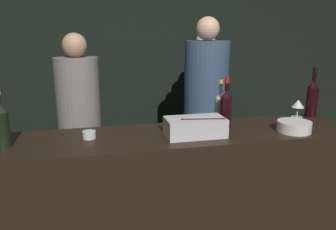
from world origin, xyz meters
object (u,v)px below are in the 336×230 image
Objects in this scene: wine_glass at (298,104)px; person_in_hoodie at (79,117)px; candle_votive at (89,135)px; red_wine_bottle_black_foil at (312,97)px; champagne_bottle at (1,124)px; person_blond_tee at (204,101)px; bowl_white at (294,126)px; rose_wine_bottle at (220,106)px; person_grey_polo at (206,105)px; red_wine_bottle_tall at (226,108)px; ice_bin_with_bottles at (196,126)px.

person_in_hoodie reaches higher than wine_glass.
red_wine_bottle_black_foil reaches higher than candle_votive.
red_wine_bottle_black_foil is at bearing 5.84° from champagne_bottle.
wine_glass is at bearing 30.89° from person_blond_tee.
red_wine_bottle_black_foil is (0.12, 0.00, 0.05)m from wine_glass.
rose_wine_bottle is (-0.40, 0.30, 0.09)m from bowl_white.
wine_glass is at bearing 53.35° from bowl_white.
person_grey_polo is at bearing -0.66° from person_blond_tee.
champagne_bottle is 1.15m from person_in_hoodie.
wine_glass is 0.66m from red_wine_bottle_tall.
wine_glass is at bearing 6.14° from champagne_bottle.
person_blond_tee is (1.23, 1.42, -0.14)m from candle_votive.
rose_wine_bottle is at bearing 143.69° from bowl_white.
candle_votive is 1.02m from person_in_hoodie.
wine_glass is at bearing 16.23° from ice_bin_with_bottles.
ice_bin_with_bottles is 1.35m from person_in_hoodie.
rose_wine_bottle is (0.25, 0.23, 0.06)m from ice_bin_with_bottles.
person_grey_polo is (1.06, 0.87, -0.06)m from candle_votive.
ice_bin_with_bottles is 1.05× the size of red_wine_bottle_tall.
person_grey_polo is at bearing 77.94° from rose_wine_bottle.
ice_bin_with_bottles is at bearing -4.11° from person_blond_tee.
ice_bin_with_bottles is at bearing -179.68° from person_grey_polo.
ice_bin_with_bottles is 0.22× the size of person_blond_tee.
red_wine_bottle_tall is at bearing 25.96° from ice_bin_with_bottles.
person_in_hoodie is 1.17m from person_grey_polo.
wine_glass is 0.43× the size of rose_wine_bottle.
champagne_bottle is (-2.02, -0.22, 0.04)m from wine_glass.
red_wine_bottle_black_foil is 0.23× the size of person_blond_tee.
champagne_bottle is at bearing 176.63° from bowl_white.
bowl_white is at bearing 115.08° from person_in_hoodie.
rose_wine_bottle is (-0.76, -0.03, -0.02)m from red_wine_bottle_black_foil.
person_in_hoodie is (-1.64, 0.84, -0.22)m from wine_glass.
person_grey_polo is (1.53, 0.92, -0.17)m from champagne_bottle.
candle_votive is 1.89m from person_blond_tee.
rose_wine_bottle is at bearing 113.80° from person_in_hoodie.
person_grey_polo is at bearing 79.29° from red_wine_bottle_tall.
person_grey_polo is (-0.25, 1.03, -0.07)m from bowl_white.
candle_votive is 0.25× the size of rose_wine_bottle.
person_grey_polo is (0.16, 0.85, -0.17)m from red_wine_bottle_tall.
red_wine_bottle_tall is 1.02× the size of champagne_bottle.
bowl_white is at bearing -3.37° from champagne_bottle.
red_wine_bottle_tall is 0.21× the size of person_in_hoodie.
wine_glass is 0.08× the size of person_blond_tee.
candle_votive is 0.92m from rose_wine_bottle.
red_wine_bottle_black_foil is (0.76, 0.14, 0.01)m from red_wine_bottle_tall.
champagne_bottle is at bearing -173.86° from wine_glass.
person_blond_tee is (-0.07, 1.58, -0.15)m from bowl_white.
person_grey_polo reaches higher than person_in_hoodie.
red_wine_bottle_tall reaches higher than champagne_bottle.
person_blond_tee reaches higher than ice_bin_with_bottles.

